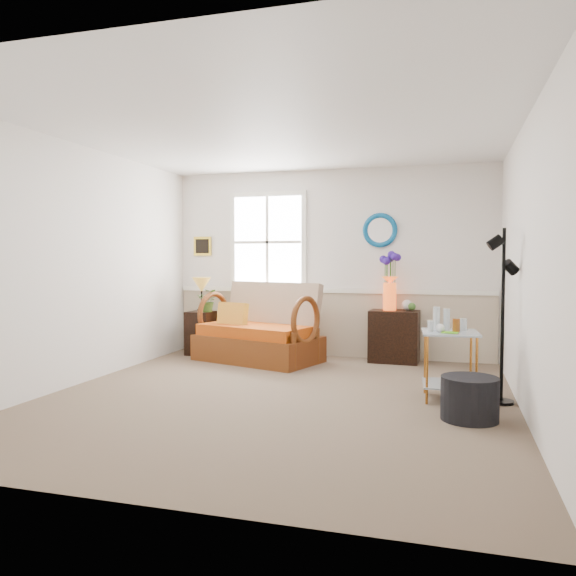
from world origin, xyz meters
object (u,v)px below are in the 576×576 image
(cabinet, at_px, (394,336))
(ottoman, at_px, (470,398))
(side_table, at_px, (450,366))
(loveseat, at_px, (258,322))
(floor_lamp, at_px, (503,316))
(lamp_stand, at_px, (201,333))

(cabinet, bearing_deg, ottoman, -69.09)
(side_table, bearing_deg, loveseat, 149.82)
(loveseat, relative_size, floor_lamp, 0.96)
(loveseat, bearing_deg, floor_lamp, -8.29)
(lamp_stand, bearing_deg, side_table, -26.30)
(cabinet, relative_size, ottoman, 1.43)
(cabinet, bearing_deg, lamp_stand, -174.44)
(lamp_stand, xyz_separation_m, floor_lamp, (3.88, -1.69, 0.52))
(loveseat, relative_size, lamp_stand, 2.59)
(loveseat, bearing_deg, cabinet, 31.44)
(lamp_stand, bearing_deg, cabinet, 3.65)
(lamp_stand, relative_size, side_table, 0.93)
(loveseat, distance_m, ottoman, 3.38)
(loveseat, height_order, side_table, loveseat)
(lamp_stand, relative_size, ottoman, 1.28)
(floor_lamp, bearing_deg, ottoman, -123.39)
(lamp_stand, bearing_deg, floor_lamp, -23.51)
(cabinet, xyz_separation_m, floor_lamp, (1.18, -1.86, 0.48))
(loveseat, bearing_deg, ottoman, -20.90)
(lamp_stand, xyz_separation_m, side_table, (3.41, -1.68, 0.02))
(cabinet, relative_size, floor_lamp, 0.41)
(cabinet, xyz_separation_m, ottoman, (0.87, -2.53, -0.16))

